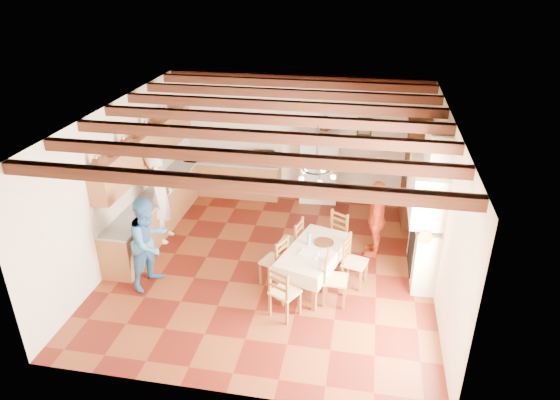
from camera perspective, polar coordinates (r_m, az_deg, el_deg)
The scene contains 31 objects.
floor at distance 9.81m, azimuth -0.90°, elevation -7.34°, with size 6.00×6.50×0.02m, color #52140C.
ceiling at distance 8.52m, azimuth -1.04°, elevation 9.85°, with size 6.00×6.50×0.02m, color silver.
wall_back at distance 12.04m, azimuth 2.09°, elevation 7.23°, with size 6.00×0.02×3.00m, color beige.
wall_front at distance 6.36m, azimuth -6.84°, elevation -11.88°, with size 6.00×0.02×3.00m, color beige.
wall_left at distance 10.05m, azimuth -18.06°, elevation 1.95°, with size 0.02×6.50×3.00m, color beige.
wall_right at distance 9.02m, azimuth 18.14°, elevation -0.87°, with size 0.02×6.50×3.00m, color beige.
ceiling_beams at distance 8.55m, azimuth -1.04°, elevation 9.21°, with size 6.00×6.30×0.16m, color black, non-canonical shape.
lower_cabinets_left at distance 11.21m, azimuth -13.51°, elevation -0.96°, with size 0.60×4.30×0.86m, color brown.
lower_cabinets_back at distance 12.45m, azimuth -5.28°, elevation 2.50°, with size 2.30×0.60×0.86m, color brown.
countertop_left at distance 11.01m, azimuth -13.76°, elevation 1.12°, with size 0.62×4.30×0.04m, color slate.
countertop_back at distance 12.28m, azimuth -5.36°, elevation 4.42°, with size 2.34×0.62×0.04m, color slate.
backsplash_left at distance 11.00m, azimuth -15.29°, elevation 2.74°, with size 0.03×4.30×0.60m, color beige.
backsplash_back at distance 12.42m, azimuth -5.08°, elevation 6.27°, with size 2.30×0.03×0.60m, color beige.
upper_cabinets at distance 10.71m, azimuth -14.92°, elevation 5.88°, with size 0.35×4.20×0.70m, color brown.
fireplace at distance 9.20m, azimuth 16.15°, elevation -0.73°, with size 0.56×1.60×2.80m, color beige, non-canonical shape.
wall_picture at distance 11.79m, azimuth 9.65°, elevation 8.25°, with size 0.34×0.03×0.42m, color black.
refrigerator at distance 12.04m, azimuth 4.52°, elevation 4.02°, with size 0.88×0.73×1.77m, color silver.
hutch at distance 11.30m, azimuth 15.32°, elevation 2.88°, with size 0.51×1.23×2.23m, color #3C190F, non-canonical shape.
dining_table at distance 8.96m, azimuth 3.85°, elevation -6.04°, with size 1.25×1.80×0.72m.
chandelier at distance 8.22m, azimuth 4.19°, elevation 3.54°, with size 0.47×0.47×0.03m, color black.
chair_left_near at distance 9.03m, azimuth -0.71°, elevation -6.88°, with size 0.42×0.40×0.96m, color brown, non-canonical shape.
chair_left_far at distance 9.58m, azimuth 1.21°, elevation -4.75°, with size 0.42×0.40×0.96m, color brown, non-canonical shape.
chair_right_near at distance 8.61m, azimuth 6.39°, elevation -8.91°, with size 0.42×0.40×0.96m, color brown, non-canonical shape.
chair_right_far at distance 9.08m, azimuth 8.57°, elevation -6.98°, with size 0.42×0.40×0.96m, color brown, non-canonical shape.
chair_end_near at distance 8.27m, azimuth 0.56°, elevation -10.35°, with size 0.42×0.40×0.96m, color brown, non-canonical shape.
chair_end_far at distance 9.80m, azimuth 6.14°, elevation -4.16°, with size 0.42×0.40×0.96m, color brown, non-canonical shape.
person_man at distance 10.45m, azimuth -13.49°, elevation 0.42°, with size 0.72×0.47×1.98m, color silver.
person_woman_blue at distance 9.12m, azimuth -14.72°, elevation -4.69°, with size 0.83×0.65×1.71m, color teal.
person_woman_red at distance 9.91m, azimuth 10.96°, elevation -2.08°, with size 0.93×0.39×1.59m, color #B73615.
microwave at distance 12.04m, azimuth -1.82°, elevation 4.87°, with size 0.48×0.33×0.27m, color silver.
fridge_vase at distance 11.68m, azimuth 5.25°, elevation 8.75°, with size 0.32×0.32×0.33m, color #3C190F.
Camera 1 is at (1.63, -8.02, 5.40)m, focal length 32.00 mm.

